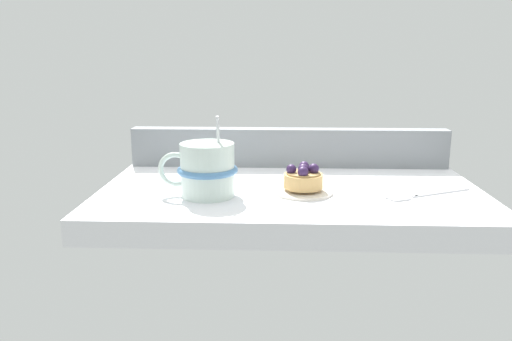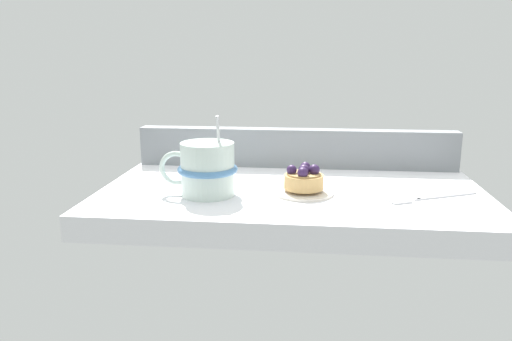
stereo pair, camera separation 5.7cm
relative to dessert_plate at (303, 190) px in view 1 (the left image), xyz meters
The scene contains 6 objects.
ground_plane 4.67cm from the dessert_plate, 122.31° to the left, with size 67.98×39.13×4.15cm, color white.
window_rail_back 21.42cm from the dessert_plate, 95.71° to the left, with size 66.62×3.75×8.08cm, color gray.
dessert_plate is the anchor object (origin of this frame).
raspberry_tart 2.26cm from the dessert_plate, 47.16° to the right, with size 6.74×6.74×4.29cm.
coffee_mug 17.13cm from the dessert_plate, behind, with size 13.57×10.26×13.72cm.
dessert_fork 21.59cm from the dessert_plate, ahead, with size 16.22×8.89×0.60cm.
Camera 1 is at (-2.53, -88.19, 24.13)cm, focal length 35.48 mm.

